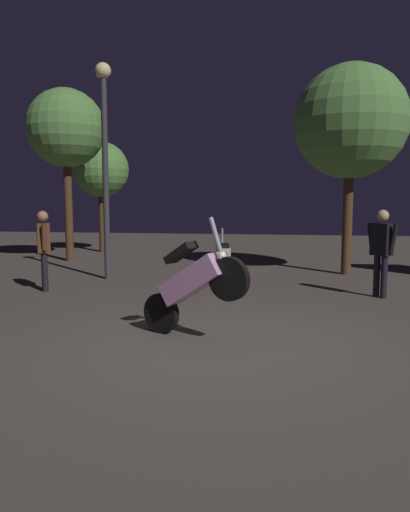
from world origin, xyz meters
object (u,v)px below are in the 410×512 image
object	(u,v)px
motorcycle_white_parked_right	(223,255)
person_rider_beside	(382,246)
person_bystander_far	(44,244)
motorcycle_pink_foreground	(193,284)
streetlamp_near	(105,143)

from	to	relation	value
motorcycle_white_parked_right	person_rider_beside	world-z (taller)	person_rider_beside
motorcycle_white_parked_right	person_rider_beside	xyz separation A→B (m)	(3.32, -2.69, 0.55)
motorcycle_white_parked_right	person_bystander_far	bearing A→B (deg)	121.40
motorcycle_pink_foreground	streetlamp_near	xyz separation A→B (m)	(-2.86, 4.55, 2.37)
streetlamp_near	person_bystander_far	bearing A→B (deg)	-114.11
motorcycle_pink_foreground	motorcycle_white_parked_right	distance (m)	5.98
motorcycle_pink_foreground	person_rider_beside	distance (m)	4.45
person_bystander_far	streetlamp_near	size ratio (longest dim) A/B	0.33
motorcycle_pink_foreground	motorcycle_white_parked_right	size ratio (longest dim) A/B	0.99
streetlamp_near	motorcycle_pink_foreground	bearing A→B (deg)	-57.81
motorcycle_white_parked_right	streetlamp_near	size ratio (longest dim) A/B	0.34
person_rider_beside	streetlamp_near	world-z (taller)	streetlamp_near
motorcycle_pink_foreground	motorcycle_white_parked_right	world-z (taller)	motorcycle_pink_foreground
person_bystander_far	motorcycle_white_parked_right	bearing A→B (deg)	-167.17
person_rider_beside	streetlamp_near	distance (m)	6.37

